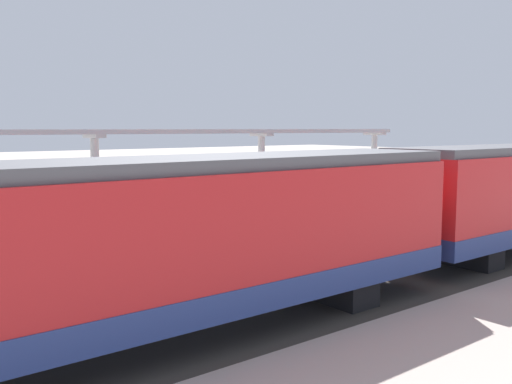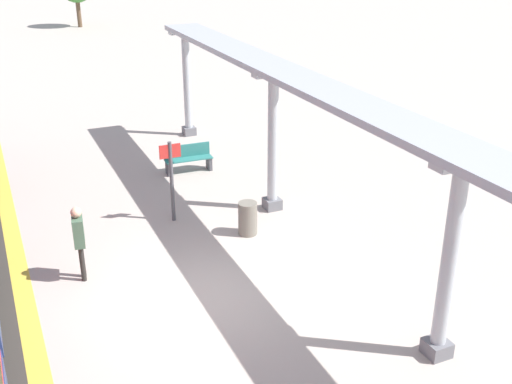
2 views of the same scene
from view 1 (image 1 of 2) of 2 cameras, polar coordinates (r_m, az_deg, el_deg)
ground_plane at (r=18.34m, az=-1.74°, el=-6.22°), size 176.00×176.00×0.00m
tactile_edge_strip at (r=15.76m, az=5.91°, el=-8.35°), size 0.40×26.87×0.01m
trackbed at (r=14.57m, az=10.92°, el=-9.67°), size 3.20×38.87×0.01m
train_far_carriage at (r=10.64m, az=-9.06°, el=-5.49°), size 2.65×13.70×3.48m
canopy_pillar_nearest at (r=27.56m, az=11.81°, el=1.98°), size 1.10×0.44×3.83m
canopy_pillar_second at (r=22.72m, az=0.56°, el=1.20°), size 1.10×0.44×3.83m
canopy_pillar_third at (r=19.16m, az=-15.86°, el=-0.03°), size 1.10×0.44×3.83m
canopy_beam at (r=20.56m, az=-7.34°, el=6.09°), size 1.20×21.82×0.16m
bench_near_end at (r=24.32m, az=8.55°, el=-2.09°), size 1.52×0.52×0.86m
trash_bin at (r=18.75m, az=-11.15°, el=-4.72°), size 0.48×0.48×0.86m
platform_info_sign at (r=16.62m, az=-13.56°, el=-3.06°), size 0.56×0.10×2.20m
passenger_waiting_near_edge at (r=15.34m, az=-2.37°, el=-4.56°), size 0.30×0.53×1.74m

